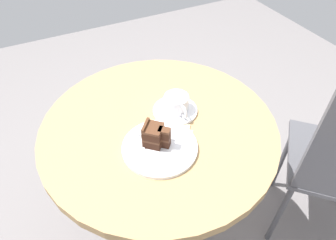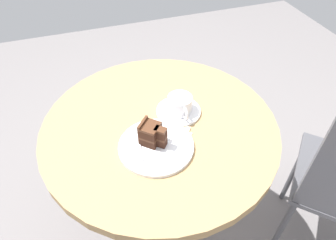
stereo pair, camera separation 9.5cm
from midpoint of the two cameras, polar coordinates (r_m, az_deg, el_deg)
ground_plane at (r=1.59m, az=0.75°, el=-19.68°), size 4.40×4.40×0.01m
cafe_table at (r=1.08m, az=1.05°, el=-5.24°), size 0.79×0.79×0.72m
saucer at (r=1.04m, az=4.65°, el=1.57°), size 0.15×0.15×0.01m
coffee_cup at (r=1.02m, az=5.00°, el=2.95°), size 0.11×0.08×0.06m
teaspoon at (r=1.07m, az=4.53°, el=3.45°), size 0.03×0.10×0.00m
cake_plate at (r=0.92m, az=0.69°, el=-5.17°), size 0.23×0.23×0.01m
cake_slice at (r=0.90m, az=-0.12°, el=-2.84°), size 0.08×0.09×0.08m
fork at (r=0.93m, az=-2.79°, el=-3.55°), size 0.15×0.04×0.00m
napkin at (r=0.95m, az=2.23°, el=-3.67°), size 0.21×0.21×0.00m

